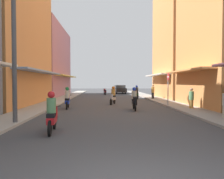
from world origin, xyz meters
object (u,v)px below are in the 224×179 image
Objects in this scene: motorbike_red at (52,114)px; utility_pole at (14,37)px; motorbike_blue at (67,99)px; pedestrian_far at (153,92)px; street_sign_no_entry at (168,85)px; motorbike_black at (134,100)px; motorbike_silver at (113,96)px; motorbike_maroon at (105,92)px; motorbike_green at (136,93)px; parked_car at (120,89)px; pedestrian_foreground at (191,99)px.

motorbike_red is 0.24× the size of utility_pole.
utility_pole reaches higher than motorbike_red.
pedestrian_far is (8.12, 8.44, 0.14)m from motorbike_blue.
pedestrian_far is at bearing 65.41° from motorbike_red.
street_sign_no_entry is at bearing -93.38° from pedestrian_far.
utility_pole is (-6.09, -5.17, 3.21)m from motorbike_black.
motorbike_blue is at bearing 168.01° from motorbike_black.
street_sign_no_entry is at bearing -24.72° from motorbike_silver.
motorbike_maroon is 9.18m from motorbike_green.
street_sign_no_entry is (2.26, -21.29, 0.98)m from parked_car.
pedestrian_foreground is 2.54m from street_sign_no_entry.
motorbike_silver is at bearing -87.67° from motorbike_maroon.
motorbike_silver is 4.56m from motorbike_blue.
motorbike_maroon is 1.00× the size of motorbike_red.
utility_pole is 2.89× the size of street_sign_no_entry.
motorbike_black is 0.24× the size of utility_pole.
motorbike_black is 7.94m from motorbike_red.
street_sign_no_entry is (9.03, 7.24, -2.19)m from utility_pole.
utility_pole reaches higher than motorbike_silver.
motorbike_silver reaches higher than pedestrian_foreground.
motorbike_green is at bearing 152.38° from pedestrian_far.
motorbike_silver is 0.97× the size of motorbike_black.
utility_pole is at bearing -141.29° from street_sign_no_entry.
pedestrian_far reaches higher than motorbike_blue.
pedestrian_far is 17.69m from utility_pole.
parked_car is at bearing 76.38° from motorbike_blue.
utility_pole is at bearing -99.86° from motorbike_maroon.
street_sign_no_entry is (7.01, 8.88, 1.01)m from motorbike_red.
motorbike_silver is 6.99m from motorbike_green.
motorbike_blue is 11.71m from pedestrian_far.
motorbike_silver reaches higher than motorbike_maroon.
pedestrian_far is (2.70, -13.91, 0.10)m from parked_car.
motorbike_green is at bearing 64.81° from motorbike_silver.
motorbike_silver and motorbike_green have the same top height.
motorbike_green reaches higher than pedestrian_foreground.
motorbike_green is at bearing 98.81° from street_sign_no_entry.
parked_car is 29.49m from utility_pole.
motorbike_red is (-2.15, -25.62, 0.20)m from motorbike_maroon.
motorbike_red is (-4.07, -6.81, 0.00)m from motorbike_black.
motorbike_black is 23.37m from parked_car.
motorbike_maroon is 0.68× the size of street_sign_no_entry.
motorbike_maroon is 10.76m from pedestrian_far.
utility_pole is (-1.35, -6.18, 3.21)m from motorbike_blue.
street_sign_no_entry reaches higher than parked_car.
motorbike_blue is at bearing 173.07° from pedestrian_foreground.
pedestrian_far is at bearing 49.13° from motorbike_silver.
motorbike_maroon is 18.02m from motorbike_blue.
motorbike_green is at bearing 55.61° from motorbike_blue.
utility_pole reaches higher than pedestrian_far.
pedestrian_far is 0.22× the size of utility_pole.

